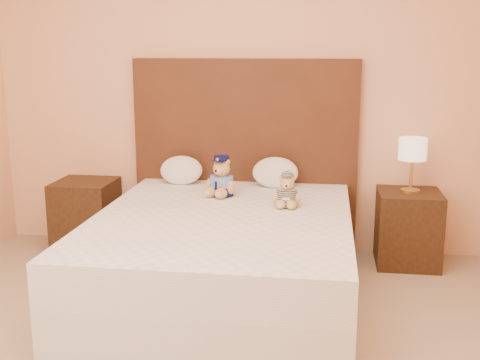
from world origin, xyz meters
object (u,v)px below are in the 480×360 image
nightstand_left (86,215)px  teddy_police (222,176)px  pillow_right (275,171)px  pillow_left (181,169)px  bed (223,256)px  teddy_prisoner (287,191)px  lamp (413,152)px  nightstand_right (408,228)px

nightstand_left → teddy_police: size_ratio=1.94×
nightstand_left → pillow_right: pillow_right is taller
nightstand_left → pillow_left: bearing=2.2°
nightstand_left → teddy_police: teddy_police is taller
bed → pillow_left: pillow_left is taller
bed → pillow_left: 1.03m
teddy_police → nightstand_left: bearing=-172.3°
teddy_police → pillow_left: teddy_police is taller
bed → teddy_prisoner: bearing=33.7°
teddy_prisoner → lamp: bearing=32.6°
pillow_left → nightstand_right: bearing=-1.0°
pillow_right → teddy_prisoner: bearing=-77.4°
pillow_left → pillow_right: 0.73m
teddy_police → pillow_right: bearing=66.2°
bed → nightstand_right: same height
nightstand_right → teddy_prisoner: 1.09m
pillow_right → nightstand_left: bearing=-178.9°
bed → pillow_right: size_ratio=5.81×
nightstand_left → pillow_right: size_ratio=1.60×
nightstand_right → pillow_left: pillow_left is taller
pillow_left → pillow_right: bearing=0.0°
lamp → pillow_right: size_ratio=1.16×
nightstand_left → lamp: (2.50, 0.00, 0.57)m
nightstand_left → nightstand_right: same height
lamp → nightstand_right: bearing=0.0°
bed → lamp: lamp is taller
teddy_prisoner → nightstand_right: bearing=32.6°
nightstand_right → lamp: size_ratio=1.38×
teddy_prisoner → pillow_left: (-0.86, 0.57, 0.01)m
lamp → pillow_right: 1.01m
teddy_police → teddy_prisoner: teddy_police is taller
lamp → pillow_left: size_ratio=1.21×
teddy_prisoner → pillow_right: bearing=103.1°
bed → teddy_prisoner: size_ratio=9.05×
pillow_left → pillow_right: size_ratio=0.96×
nightstand_left → nightstand_right: 2.50m
bed → nightstand_left: bearing=147.4°
teddy_police → teddy_prisoner: 0.54m
lamp → teddy_prisoner: (-0.86, -0.54, -0.19)m
bed → lamp: 1.59m
teddy_police → pillow_right: teddy_police is taller
bed → teddy_police: bearing=100.7°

